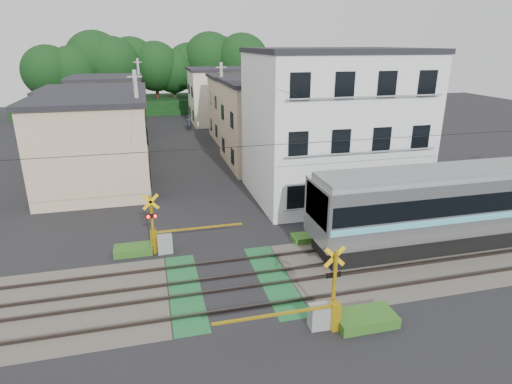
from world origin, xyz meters
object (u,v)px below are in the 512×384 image
object	(u,v)px
commuter_train	(491,201)
apartment_block	(332,125)
crossing_signal_far	(163,239)
pedestrian	(189,123)
crossing_signal_near	(322,311)

from	to	relation	value
commuter_train	apartment_block	xyz separation A→B (m)	(-5.14, 8.29, 2.58)
crossing_signal_far	pedestrian	world-z (taller)	crossing_signal_far
crossing_signal_far	commuter_train	bearing A→B (deg)	-8.60
pedestrian	commuter_train	bearing A→B (deg)	109.47
crossing_signal_near	crossing_signal_far	world-z (taller)	same
apartment_block	commuter_train	bearing A→B (deg)	-58.19
crossing_signal_near	apartment_block	bearing A→B (deg)	65.78
commuter_train	pedestrian	bearing A→B (deg)	110.46
crossing_signal_near	pedestrian	size ratio (longest dim) A/B	2.53
crossing_signal_far	apartment_block	distance (m)	13.14
commuter_train	crossing_signal_far	distance (m)	16.47
commuter_train	pedestrian	size ratio (longest dim) A/B	10.08
pedestrian	apartment_block	bearing A→B (deg)	105.02
crossing_signal_near	pedestrian	bearing A→B (deg)	91.41
commuter_train	apartment_block	distance (m)	10.09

